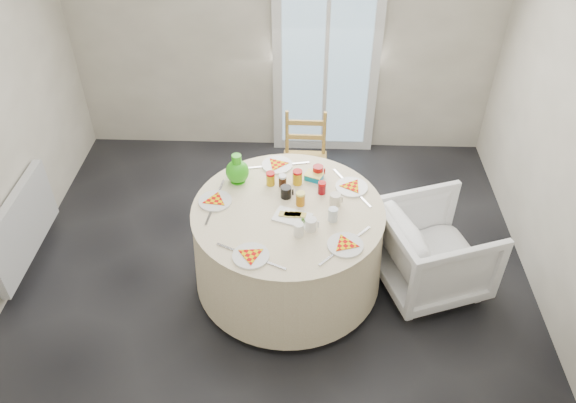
{
  "coord_description": "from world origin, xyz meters",
  "views": [
    {
      "loc": [
        0.23,
        -2.93,
        3.28
      ],
      "look_at": [
        0.11,
        0.07,
        0.8
      ],
      "focal_mm": 35.0,
      "sensor_mm": 36.0,
      "label": 1
    }
  ],
  "objects_px": {
    "table": "(288,246)",
    "wooden_chair": "(305,158)",
    "radiator": "(22,226)",
    "armchair": "(435,246)",
    "green_pitcher": "(237,166)"
  },
  "relations": [
    {
      "from": "radiator",
      "to": "wooden_chair",
      "type": "distance_m",
      "value": 2.33
    },
    {
      "from": "radiator",
      "to": "armchair",
      "type": "relative_size",
      "value": 1.33
    },
    {
      "from": "table",
      "to": "green_pitcher",
      "type": "bearing_deg",
      "value": 140.99
    },
    {
      "from": "armchair",
      "to": "green_pitcher",
      "type": "distance_m",
      "value": 1.57
    },
    {
      "from": "radiator",
      "to": "wooden_chair",
      "type": "xyz_separation_m",
      "value": [
        2.16,
        0.86,
        0.09
      ]
    },
    {
      "from": "table",
      "to": "radiator",
      "type": "bearing_deg",
      "value": 176.31
    },
    {
      "from": "table",
      "to": "wooden_chair",
      "type": "xyz_separation_m",
      "value": [
        0.11,
        1.0,
        0.09
      ]
    },
    {
      "from": "radiator",
      "to": "green_pitcher",
      "type": "bearing_deg",
      "value": 6.13
    },
    {
      "from": "wooden_chair",
      "to": "green_pitcher",
      "type": "height_order",
      "value": "green_pitcher"
    },
    {
      "from": "radiator",
      "to": "armchair",
      "type": "bearing_deg",
      "value": -1.94
    },
    {
      "from": "table",
      "to": "armchair",
      "type": "xyz_separation_m",
      "value": [
        1.08,
        0.03,
        0.02
      ]
    },
    {
      "from": "armchair",
      "to": "green_pitcher",
      "type": "bearing_deg",
      "value": 59.76
    },
    {
      "from": "table",
      "to": "wooden_chair",
      "type": "distance_m",
      "value": 1.01
    },
    {
      "from": "wooden_chair",
      "to": "armchair",
      "type": "relative_size",
      "value": 1.13
    },
    {
      "from": "wooden_chair",
      "to": "green_pitcher",
      "type": "distance_m",
      "value": 0.93
    }
  ]
}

